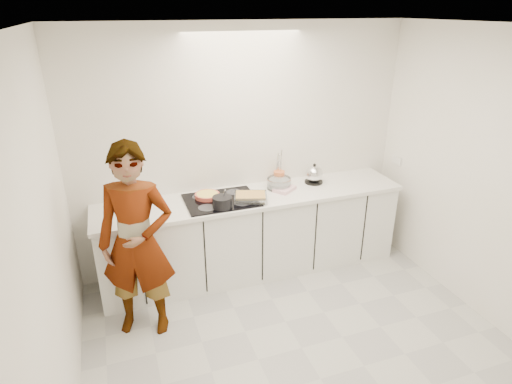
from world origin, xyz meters
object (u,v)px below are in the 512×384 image
object	(u,v)px
baking_dish	(251,197)
cook	(137,243)
tart_dish	(207,195)
kettle	(314,175)
utensil_crock	(279,178)
saucepan	(222,202)
mixing_bowl	(279,184)
hob	(221,200)

from	to	relation	value
baking_dish	cook	distance (m)	1.23
tart_dish	kettle	distance (m)	1.22
kettle	utensil_crock	size ratio (longest dim) A/B	1.61
saucepan	baking_dish	world-z (taller)	saucepan
tart_dish	saucepan	bearing A→B (deg)	-72.63
mixing_bowl	cook	world-z (taller)	cook
hob	tart_dish	distance (m)	0.16
tart_dish	baking_dish	world-z (taller)	baking_dish
baking_dish	mixing_bowl	world-z (taller)	mixing_bowl
mixing_bowl	saucepan	bearing A→B (deg)	-158.49
baking_dish	utensil_crock	world-z (taller)	utensil_crock
hob	saucepan	size ratio (longest dim) A/B	3.41
hob	kettle	size ratio (longest dim) A/B	2.96
baking_dish	mixing_bowl	bearing A→B (deg)	28.42
hob	utensil_crock	distance (m)	0.75
tart_dish	kettle	size ratio (longest dim) A/B	1.38
hob	tart_dish	xyz separation A→B (m)	(-0.12, 0.10, 0.03)
baking_dish	cook	bearing A→B (deg)	-160.20
saucepan	baking_dish	size ratio (longest dim) A/B	0.55
saucepan	utensil_crock	distance (m)	0.85
mixing_bowl	kettle	size ratio (longest dim) A/B	1.32
tart_dish	saucepan	size ratio (longest dim) A/B	1.59
utensil_crock	cook	world-z (taller)	cook
kettle	utensil_crock	xyz separation A→B (m)	(-0.38, 0.09, -0.02)
tart_dish	utensil_crock	bearing A→B (deg)	7.85
saucepan	mixing_bowl	bearing A→B (deg)	21.51
saucepan	kettle	size ratio (longest dim) A/B	0.87
hob	tart_dish	world-z (taller)	tart_dish
hob	cook	size ratio (longest dim) A/B	0.41
saucepan	mixing_bowl	size ratio (longest dim) A/B	0.66
baking_dish	tart_dish	bearing A→B (deg)	152.27
mixing_bowl	cook	bearing A→B (deg)	-157.90
hob	tart_dish	size ratio (longest dim) A/B	2.15
saucepan	mixing_bowl	distance (m)	0.76
hob	kettle	distance (m)	1.11
mixing_bowl	utensil_crock	size ratio (longest dim) A/B	2.13
utensil_crock	kettle	bearing A→B (deg)	-13.45
tart_dish	hob	bearing A→B (deg)	-40.62
baking_dish	hob	bearing A→B (deg)	158.95
hob	kettle	world-z (taller)	kettle
kettle	cook	xyz separation A→B (m)	(-1.98, -0.65, -0.13)
baking_dish	mixing_bowl	size ratio (longest dim) A/B	1.20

